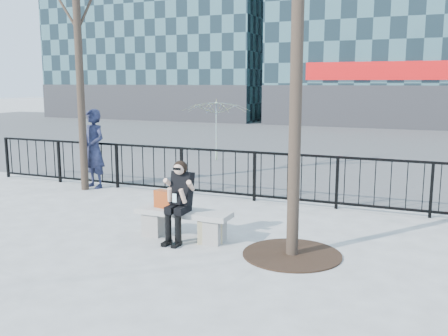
% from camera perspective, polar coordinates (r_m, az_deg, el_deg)
% --- Properties ---
extents(ground, '(120.00, 120.00, 0.00)m').
position_cam_1_polar(ground, '(8.50, -4.63, -8.00)').
color(ground, gray).
rests_on(ground, ground).
extents(street_surface, '(60.00, 23.00, 0.01)m').
position_cam_1_polar(street_surface, '(22.63, 13.15, 2.99)').
color(street_surface, '#474747').
rests_on(street_surface, ground).
extents(railing, '(14.00, 0.06, 1.10)m').
position_cam_1_polar(railing, '(11.03, 2.52, -0.86)').
color(railing, black).
rests_on(railing, ground).
extents(tree_grate, '(1.50, 1.50, 0.02)m').
position_cam_1_polar(tree_grate, '(7.75, 7.77, -9.75)').
color(tree_grate, black).
rests_on(tree_grate, ground).
extents(bench_main, '(1.65, 0.46, 0.49)m').
position_cam_1_polar(bench_main, '(8.41, -4.66, -6.05)').
color(bench_main, slate).
rests_on(bench_main, ground).
extents(seated_woman, '(0.50, 0.64, 1.34)m').
position_cam_1_polar(seated_woman, '(8.18, -5.21, -3.84)').
color(seated_woman, black).
rests_on(seated_woman, ground).
extents(handbag, '(0.39, 0.23, 0.30)m').
position_cam_1_polar(handbag, '(8.51, -6.76, -3.55)').
color(handbag, '#9D3913').
rests_on(handbag, bench_main).
extents(shopping_bag, '(0.43, 0.30, 0.38)m').
position_cam_1_polar(shopping_bag, '(8.16, -1.63, -7.33)').
color(shopping_bag, '#C8BF8D').
rests_on(shopping_bag, ground).
extents(standing_man, '(0.81, 0.65, 1.95)m').
position_cam_1_polar(standing_man, '(12.69, -14.66, 2.15)').
color(standing_man, black).
rests_on(standing_man, ground).
extents(vendor_umbrella, '(2.72, 2.75, 2.05)m').
position_cam_1_polar(vendor_umbrella, '(16.50, -0.92, 4.35)').
color(vendor_umbrella, yellow).
rests_on(vendor_umbrella, ground).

